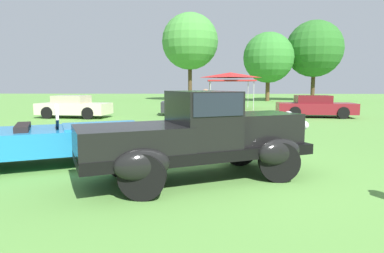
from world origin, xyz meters
name	(u,v)px	position (x,y,z in m)	size (l,w,h in m)	color
ground_plane	(221,175)	(0.00, 0.00, 0.00)	(120.00, 120.00, 0.00)	#568C3D
feature_pickup_truck	(198,135)	(-0.46, -0.32, 0.87)	(4.60, 3.16, 1.70)	black
neighbor_convertible	(51,139)	(-3.83, 0.82, 0.58)	(4.87, 3.44, 1.40)	#1E7AB7
show_car_cream	(74,107)	(-7.49, 11.76, 0.60)	(3.99, 2.11, 1.22)	beige
show_car_charcoal	(196,105)	(-0.81, 13.63, 0.60)	(4.24, 1.92, 1.22)	#28282D
show_car_burgundy	(315,107)	(5.87, 12.41, 0.60)	(4.30, 2.06, 1.22)	maroon
spectator_by_row	(205,115)	(-0.30, 3.37, 0.91)	(0.30, 0.43, 1.69)	#9E998E
canopy_tent_left_field	(231,76)	(1.68, 19.02, 2.42)	(3.39, 3.39, 2.71)	#B7B7BC
treeline_far_left	(190,42)	(-1.84, 32.24, 6.59)	(6.29, 6.29, 9.76)	#47331E
treeline_mid_left	(268,58)	(6.71, 31.03, 4.70)	(5.45, 5.45, 7.43)	brown
treeline_center	(314,49)	(11.99, 32.22, 5.73)	(6.23, 6.23, 8.86)	#47331E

